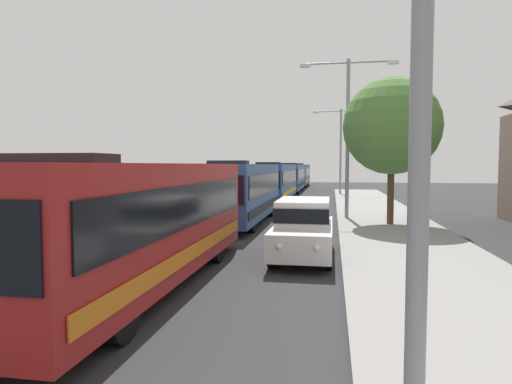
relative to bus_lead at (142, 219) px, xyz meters
name	(u,v)px	position (x,y,z in m)	size (l,w,h in m)	color
bus_lead	(142,219)	(0.00, 0.00, 0.00)	(2.58, 10.85, 3.21)	maroon
bus_second_in_line	(242,190)	(0.00, 12.36, 0.00)	(2.58, 10.64, 3.21)	#284C8C
bus_middle	(275,181)	(0.00, 25.40, 0.00)	(2.58, 12.03, 3.21)	#284C8C
bus_fourth_in_line	(290,177)	(0.00, 38.84, 0.00)	(2.58, 11.23, 3.21)	#284C8C
bus_rear	(299,174)	(0.00, 51.47, 0.00)	(2.58, 12.08, 3.21)	#284C8C
white_suv	(303,226)	(3.70, 4.13, -0.66)	(1.86, 4.90, 1.90)	white
box_truck_oncoming	(275,174)	(-3.30, 52.02, 0.02)	(2.35, 7.96, 3.15)	black
streetlamp_mid	(348,122)	(5.40, 14.39, 3.61)	(5.18, 0.28, 8.53)	gray
streetlamp_far	(341,142)	(5.40, 34.63, 3.53)	(5.48, 0.28, 8.34)	gray
roadside_tree	(392,126)	(7.41, 12.13, 3.18)	(4.67, 4.67, 7.06)	#4C3823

